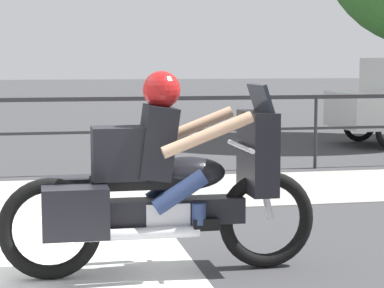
{
  "coord_description": "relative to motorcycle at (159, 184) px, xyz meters",
  "views": [
    {
      "loc": [
        0.98,
        -5.84,
        1.66
      ],
      "look_at": [
        2.43,
        1.31,
        0.84
      ],
      "focal_mm": 70.0,
      "sensor_mm": 36.0,
      "label": 1
    }
  ],
  "objects": [
    {
      "name": "motorcycle",
      "position": [
        0.0,
        0.0,
        0.0
      ],
      "size": [
        2.48,
        0.76,
        1.58
      ],
      "rotation": [
        0.0,
        0.0,
        0.0
      ],
      "color": "black",
      "rests_on": "ground"
    }
  ]
}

